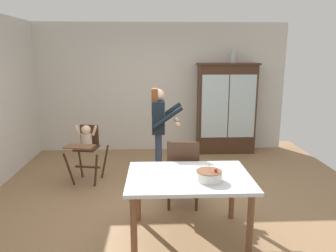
{
  "coord_description": "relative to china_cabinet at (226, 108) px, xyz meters",
  "views": [
    {
      "loc": [
        -0.15,
        -4.24,
        2.06
      ],
      "look_at": [
        0.07,
        0.7,
        0.95
      ],
      "focal_mm": 34.34,
      "sensor_mm": 36.0,
      "label": 1
    }
  ],
  "objects": [
    {
      "name": "ceramic_vase",
      "position": [
        0.1,
        0.0,
        1.05
      ],
      "size": [
        0.13,
        0.13,
        0.27
      ],
      "color": "#B2B7B2",
      "rests_on": "china_cabinet"
    },
    {
      "name": "wall_back",
      "position": [
        -1.37,
        0.26,
        0.4
      ],
      "size": [
        5.32,
        0.06,
        2.7
      ],
      "primitive_type": "cube",
      "color": "beige",
      "rests_on": "ground_plane"
    },
    {
      "name": "high_chair_with_toddler",
      "position": [
        -2.61,
        -1.56,
        -0.29
      ],
      "size": [
        0.66,
        0.76,
        0.95
      ],
      "rotation": [
        0.0,
        0.0,
        -0.18
      ],
      "color": "#422819",
      "rests_on": "ground_plane"
    },
    {
      "name": "birthday_cake",
      "position": [
        -0.94,
        -3.4,
        -0.15
      ],
      "size": [
        0.28,
        0.28,
        0.19
      ],
      "color": "white",
      "rests_on": "dining_table"
    },
    {
      "name": "china_cabinet",
      "position": [
        0.0,
        0.0,
        0.0
      ],
      "size": [
        1.24,
        0.48,
        1.88
      ],
      "color": "#422819",
      "rests_on": "ground_plane"
    },
    {
      "name": "adult_person",
      "position": [
        -1.44,
        -1.55,
        0.02
      ],
      "size": [
        0.5,
        0.48,
        1.53
      ],
      "rotation": [
        0.0,
        0.0,
        1.55
      ],
      "color": "#33425B",
      "rests_on": "ground_plane"
    },
    {
      "name": "dining_chair_far_side",
      "position": [
        -1.14,
        -2.55,
        -0.39
      ],
      "size": [
        0.47,
        0.47,
        0.96
      ],
      "rotation": [
        0.0,
        0.0,
        3.07
      ],
      "color": "#422819",
      "rests_on": "ground_plane"
    },
    {
      "name": "ground_plane",
      "position": [
        -1.37,
        -2.37,
        -0.95
      ],
      "size": [
        6.24,
        6.24,
        0.0
      ],
      "primitive_type": "plane",
      "color": "#93704C"
    },
    {
      "name": "dining_table",
      "position": [
        -1.14,
        -3.26,
        -0.3
      ],
      "size": [
        1.38,
        0.98,
        0.74
      ],
      "color": "silver",
      "rests_on": "ground_plane"
    }
  ]
}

